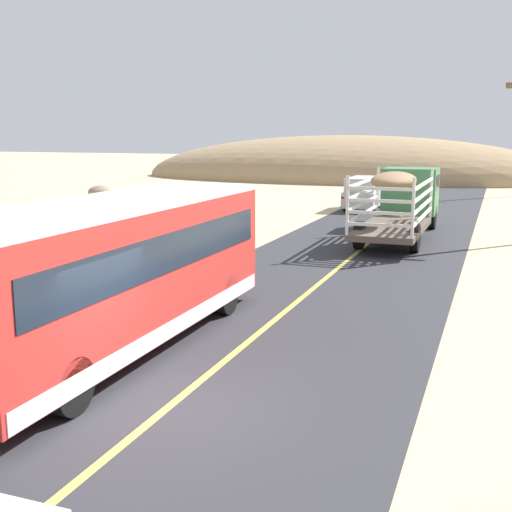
% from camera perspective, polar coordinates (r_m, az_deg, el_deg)
% --- Properties ---
extents(ground_plane, '(240.00, 240.00, 0.00)m').
position_cam_1_polar(ground_plane, '(11.49, -7.59, -12.97)').
color(ground_plane, '#CCB284').
extents(road_surface, '(8.00, 120.00, 0.02)m').
position_cam_1_polar(road_surface, '(11.48, -7.59, -12.92)').
color(road_surface, '#2D2D33').
rests_on(road_surface, ground).
extents(road_centre_line, '(0.16, 117.60, 0.00)m').
position_cam_1_polar(road_centre_line, '(11.48, -7.59, -12.87)').
color(road_centre_line, '#D8CC4C').
rests_on(road_centre_line, road_surface).
extents(livestock_truck, '(2.53, 9.70, 3.02)m').
position_cam_1_polar(livestock_truck, '(30.50, 12.77, 5.16)').
color(livestock_truck, '#3F7F4C').
rests_on(livestock_truck, road_surface).
extents(bus, '(2.54, 10.00, 3.21)m').
position_cam_1_polar(bus, '(14.14, -11.99, -1.15)').
color(bus, red).
rests_on(bus, road_surface).
extents(car_far, '(1.90, 4.62, 1.93)m').
position_cam_1_polar(car_far, '(40.31, 9.44, 5.56)').
color(car_far, silver).
rests_on(car_far, road_surface).
extents(boulder_mid_field, '(1.62, 1.74, 0.99)m').
position_cam_1_polar(boulder_mid_field, '(47.06, -13.43, 5.41)').
color(boulder_mid_field, '#84705B').
rests_on(boulder_mid_field, ground).
extents(distant_hill, '(43.50, 18.02, 8.69)m').
position_cam_1_polar(distant_hill, '(67.00, 7.86, 6.67)').
color(distant_hill, '#997C5A').
rests_on(distant_hill, ground).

